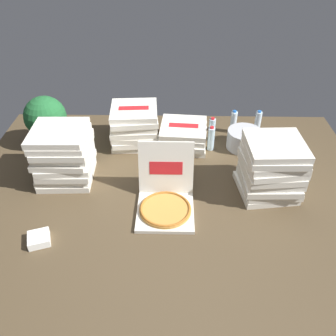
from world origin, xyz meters
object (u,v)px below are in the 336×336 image
Objects in this scene: pizza_stack_left_mid at (271,168)px; water_bottle_0 at (258,122)px; water_bottle_1 at (211,139)px; napkin_pile at (39,239)px; pizza_stack_left_near at (64,155)px; pizza_stack_center_far at (183,135)px; water_bottle_4 at (212,129)px; pizza_stack_right_mid at (135,126)px; potted_plant at (46,120)px; open_pizza_box at (166,198)px; water_bottle_3 at (271,143)px; ice_bucket at (244,139)px; water_bottle_2 at (233,122)px.

pizza_stack_left_mid reaches higher than water_bottle_0.
water_bottle_1 is 1.70× the size of napkin_pile.
pizza_stack_left_near is 1.94× the size of water_bottle_1.
water_bottle_4 reaches higher than pizza_stack_center_far.
water_bottle_0 is at bearing 32.89° from water_bottle_1.
pizza_stack_right_mid is 0.98× the size of potted_plant.
pizza_stack_left_near is at bearing -160.02° from water_bottle_1.
pizza_stack_right_mid is at bearing 109.06° from open_pizza_box.
ice_bucket is at bearing 154.56° from water_bottle_3.
pizza_stack_left_mid is at bearing -32.16° from pizza_stack_right_mid.
pizza_stack_left_near is 0.71m from napkin_pile.
napkin_pile is at bearing -77.75° from potted_plant.
water_bottle_3 reaches higher than ice_bucket.
pizza_stack_center_far is 0.54m from water_bottle_2.
potted_plant reaches higher than open_pizza_box.
water_bottle_2 is at bearing 8.38° from potted_plant.
pizza_stack_left_near is 1.57m from ice_bucket.
pizza_stack_right_mid is 1.98× the size of water_bottle_0.
ice_bucket is 1.33× the size of water_bottle_0.
potted_plant is at bearing -171.62° from water_bottle_2.
pizza_stack_right_mid is at bearing 67.15° from napkin_pile.
pizza_stack_left_near is 0.97× the size of pizza_stack_center_far.
water_bottle_2 is 1.00× the size of water_bottle_4.
pizza_stack_left_mid is at bearing -81.64° from ice_bucket.
water_bottle_4 is (0.71, 0.05, -0.06)m from pizza_stack_right_mid.
water_bottle_0 is 0.23m from water_bottle_2.
open_pizza_box is at bearing -120.28° from water_bottle_2.
pizza_stack_right_mid is 1.17m from water_bottle_0.
napkin_pile is at bearing -91.78° from pizza_stack_left_near.
water_bottle_2 reaches higher than ice_bucket.
water_bottle_2 is (0.24, 0.30, 0.00)m from water_bottle_1.
water_bottle_2 is at bearing 27.26° from pizza_stack_left_near.
water_bottle_1 is (0.39, 0.76, 0.03)m from open_pizza_box.
water_bottle_4 is at bearing 116.98° from pizza_stack_left_mid.
water_bottle_2 reaches higher than napkin_pile.
pizza_stack_left_mid is 1.04× the size of pizza_stack_left_near.
water_bottle_4 is at bearing 18.69° from pizza_stack_center_far.
open_pizza_box is 1.01m from water_bottle_4.
water_bottle_3 is at bearing -3.32° from potted_plant.
potted_plant is at bearing 161.50° from pizza_stack_left_mid.
potted_plant is (-1.48, -0.11, 0.14)m from water_bottle_4.
water_bottle_4 is (-0.22, -0.14, 0.00)m from water_bottle_2.
water_bottle_0 reaches higher than pizza_stack_center_far.
water_bottle_2 is (0.62, 1.07, 0.03)m from open_pizza_box.
water_bottle_0 is at bearing 9.42° from pizza_stack_right_mid.
water_bottle_1 is at bearing -16.19° from pizza_stack_center_far.
water_bottle_1 is at bearing 173.07° from water_bottle_3.
pizza_stack_left_near is 3.29× the size of napkin_pile.
napkin_pile is (-0.02, -0.69, -0.19)m from pizza_stack_left_near.
ice_bucket is at bearing 98.36° from pizza_stack_left_mid.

